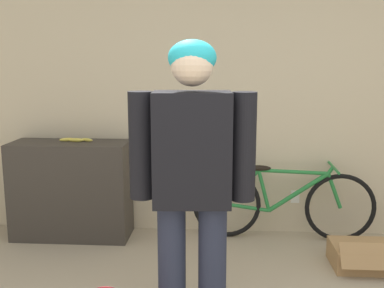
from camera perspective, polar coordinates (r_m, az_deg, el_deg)
The scene contains 6 objects.
wall_back at distance 4.18m, azimuth 5.93°, elevation 6.16°, with size 8.00×0.07×2.60m.
side_shelf at distance 4.29m, azimuth -15.06°, elevation -5.64°, with size 1.06×0.42×0.89m.
person at distance 2.47m, azimuth 0.00°, elevation -3.54°, with size 0.69×0.28×1.73m.
bicycle at distance 4.19m, azimuth 11.41°, elevation -7.37°, with size 1.65×0.46×0.70m.
banana at distance 4.21m, azimuth -14.52°, elevation 0.52°, with size 0.32×0.09×0.04m.
cardboard_box at distance 3.92m, azimuth 21.16°, elevation -13.09°, with size 0.52×0.44×0.25m.
Camera 1 is at (-0.16, -1.58, 1.61)m, focal length 42.00 mm.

